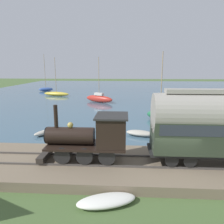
% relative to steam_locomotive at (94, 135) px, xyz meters
% --- Properties ---
extents(ground_plane, '(200.00, 200.00, 0.00)m').
position_rel_steam_locomotive_xyz_m(ground_plane, '(-0.59, -4.74, -2.25)').
color(ground_plane, '#476033').
extents(harbor_water, '(80.00, 80.00, 0.01)m').
position_rel_steam_locomotive_xyz_m(harbor_water, '(43.14, -4.74, -2.25)').
color(harbor_water, '#426075').
rests_on(harbor_water, ground).
extents(rail_embankment, '(5.68, 56.00, 0.68)m').
position_rel_steam_locomotive_xyz_m(rail_embankment, '(-0.00, -4.74, -1.97)').
color(rail_embankment, '#756651').
rests_on(rail_embankment, ground).
extents(steam_locomotive, '(2.19, 5.40, 3.40)m').
position_rel_steam_locomotive_xyz_m(steam_locomotive, '(0.00, 0.00, 0.00)').
color(steam_locomotive, black).
rests_on(steam_locomotive, rail_embankment).
extents(passenger_coach, '(2.36, 8.26, 4.40)m').
position_rel_steam_locomotive_xyz_m(passenger_coach, '(0.00, -7.45, 0.83)').
color(passenger_coach, black).
rests_on(passenger_coach, rail_embankment).
extents(sailboat_brown, '(3.11, 3.96, 8.20)m').
position_rel_steam_locomotive_xyz_m(sailboat_brown, '(29.57, -8.70, -1.72)').
color(sailboat_brown, brown).
rests_on(sailboat_brown, harbor_water).
extents(sailboat_green, '(2.41, 3.43, 8.00)m').
position_rel_steam_locomotive_xyz_m(sailboat_green, '(13.33, -6.10, -1.56)').
color(sailboat_green, '#236B42').
rests_on(sailboat_green, harbor_water).
extents(sailboat_red, '(3.98, 5.54, 7.91)m').
position_rel_steam_locomotive_xyz_m(sailboat_red, '(25.85, 2.79, -1.54)').
color(sailboat_red, '#B72D23').
rests_on(sailboat_red, harbor_water).
extents(sailboat_yellow, '(2.57, 6.05, 8.18)m').
position_rel_steam_locomotive_xyz_m(sailboat_yellow, '(33.85, 13.10, -1.76)').
color(sailboat_yellow, gold).
rests_on(sailboat_yellow, harbor_water).
extents(sailboat_blue, '(2.69, 3.80, 9.25)m').
position_rel_steam_locomotive_xyz_m(sailboat_blue, '(42.84, 18.72, -1.70)').
color(sailboat_blue, '#335199').
rests_on(sailboat_blue, harbor_water).
extents(rowboat_off_pier, '(2.20, 1.88, 0.37)m').
position_rel_steam_locomotive_xyz_m(rowboat_off_pier, '(5.80, -8.85, -2.06)').
color(rowboat_off_pier, silver).
rests_on(rowboat_off_pier, harbor_water).
extents(rowboat_mid_harbor, '(1.81, 2.80, 0.52)m').
position_rel_steam_locomotive_xyz_m(rowboat_mid_harbor, '(6.88, -3.28, -1.98)').
color(rowboat_mid_harbor, '#B7B2A3').
rests_on(rowboat_mid_harbor, harbor_water).
extents(rowboat_near_shore, '(2.48, 2.12, 0.48)m').
position_rel_steam_locomotive_xyz_m(rowboat_near_shore, '(6.74, 5.53, -2.01)').
color(rowboat_near_shore, '#B7B2A3').
rests_on(rowboat_near_shore, harbor_water).
extents(beached_dinghy, '(1.88, 3.00, 0.44)m').
position_rel_steam_locomotive_xyz_m(beached_dinghy, '(-3.56, -1.06, -2.03)').
color(beached_dinghy, silver).
rests_on(beached_dinghy, ground).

